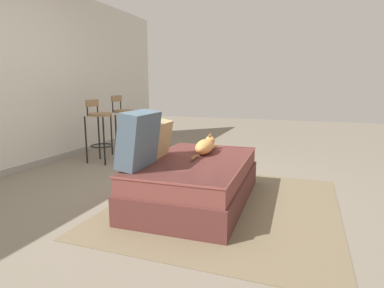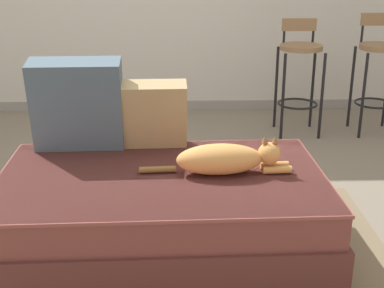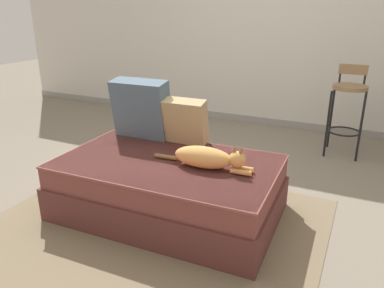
# 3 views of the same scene
# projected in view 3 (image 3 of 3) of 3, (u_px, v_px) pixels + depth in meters

# --- Properties ---
(ground_plane) EXTENTS (16.00, 16.00, 0.00)m
(ground_plane) POSITION_uv_depth(u_px,v_px,m) (191.00, 191.00, 3.21)
(ground_plane) COLOR slate
(ground_plane) RESTS_ON ground
(wall_back_panel) EXTENTS (8.00, 0.10, 2.60)m
(wall_back_panel) POSITION_uv_depth(u_px,v_px,m) (269.00, 23.00, 4.67)
(wall_back_panel) COLOR silver
(wall_back_panel) RESTS_ON ground
(wall_baseboard_trim) EXTENTS (8.00, 0.02, 0.09)m
(wall_baseboard_trim) POSITION_uv_depth(u_px,v_px,m) (261.00, 120.00, 5.06)
(wall_baseboard_trim) COLOR gray
(wall_baseboard_trim) RESTS_ON ground
(area_rug) EXTENTS (2.31, 2.08, 0.01)m
(area_rug) POSITION_uv_depth(u_px,v_px,m) (148.00, 232.00, 2.62)
(area_rug) COLOR #75664C
(area_rug) RESTS_ON ground
(couch) EXTENTS (1.64, 1.02, 0.43)m
(couch) POSITION_uv_depth(u_px,v_px,m) (168.00, 187.00, 2.80)
(couch) COLOR brown
(couch) RESTS_ON ground
(throw_pillow_corner) EXTENTS (0.49, 0.25, 0.50)m
(throw_pillow_corner) POSITION_uv_depth(u_px,v_px,m) (141.00, 109.00, 3.14)
(throw_pillow_corner) COLOR #4C6070
(throw_pillow_corner) RESTS_ON couch
(throw_pillow_middle) EXTENTS (0.36, 0.21, 0.38)m
(throw_pillow_middle) POSITION_uv_depth(u_px,v_px,m) (185.00, 121.00, 3.01)
(throw_pillow_middle) COLOR tan
(throw_pillow_middle) RESTS_ON couch
(cat) EXTENTS (0.74, 0.19, 0.19)m
(cat) POSITION_uv_depth(u_px,v_px,m) (207.00, 158.00, 2.58)
(cat) COLOR tan
(cat) RESTS_ON couch
(bar_stool_near_window) EXTENTS (0.34, 0.34, 0.93)m
(bar_stool_near_window) POSITION_uv_depth(u_px,v_px,m) (348.00, 102.00, 3.85)
(bar_stool_near_window) COLOR black
(bar_stool_near_window) RESTS_ON ground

